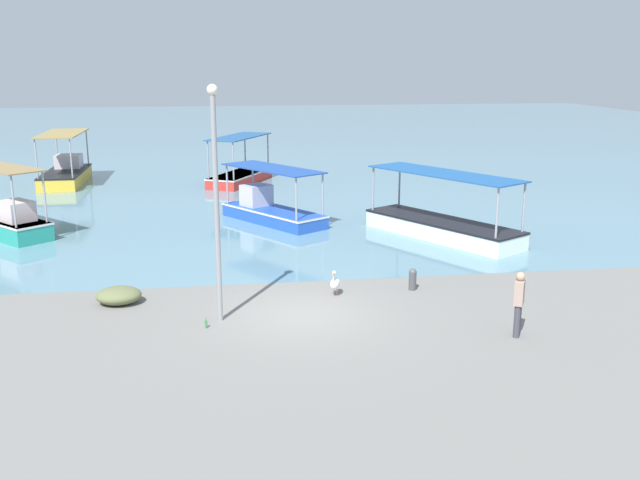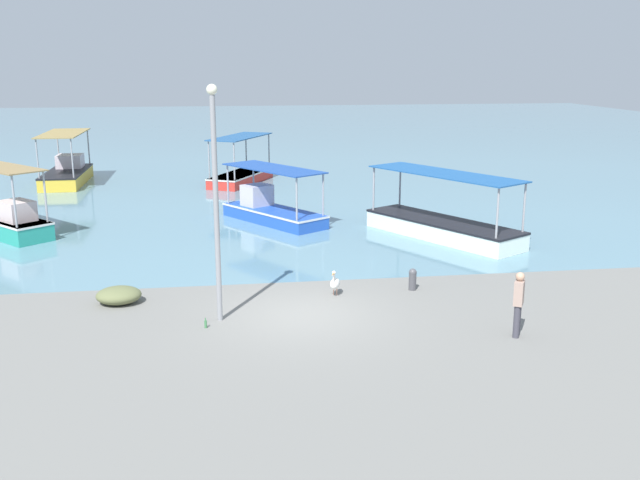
{
  "view_description": "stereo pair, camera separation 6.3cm",
  "coord_description": "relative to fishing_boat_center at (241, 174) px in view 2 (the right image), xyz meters",
  "views": [
    {
      "loc": [
        -2.18,
        -18.31,
        6.78
      ],
      "look_at": [
        0.9,
        2.9,
        1.36
      ],
      "focal_mm": 40.0,
      "sensor_mm": 36.0,
      "label": 1
    },
    {
      "loc": [
        -2.11,
        -18.32,
        6.78
      ],
      "look_at": [
        0.9,
        2.9,
        1.36
      ],
      "focal_mm": 40.0,
      "sensor_mm": 36.0,
      "label": 2
    }
  ],
  "objects": [
    {
      "name": "fishing_boat_center",
      "position": [
        0.0,
        0.0,
        0.0
      ],
      "size": [
        3.97,
        5.49,
        2.65
      ],
      "color": "red",
      "rests_on": "harbor_water"
    },
    {
      "name": "ground",
      "position": [
        0.92,
        -21.95,
        -0.5
      ],
      "size": [
        120.0,
        120.0,
        0.0
      ],
      "primitive_type": "plane",
      "color": "slate"
    },
    {
      "name": "fisherman_standing",
      "position": [
        6.1,
        -24.26,
        0.41
      ],
      "size": [
        0.39,
        0.46,
        1.69
      ],
      "color": "#403F4A",
      "rests_on": "ground"
    },
    {
      "name": "fishing_boat_far_left",
      "position": [
        7.39,
        -14.05,
        0.03
      ],
      "size": [
        5.07,
        6.79,
        2.57
      ],
      "color": "white",
      "rests_on": "harbor_water"
    },
    {
      "name": "net_pile",
      "position": [
        -4.18,
        -20.25,
        -0.25
      ],
      "size": [
        1.28,
        1.09,
        0.49
      ],
      "primitive_type": "ellipsoid",
      "color": "#666C44",
      "rests_on": "ground"
    },
    {
      "name": "glass_bottle",
      "position": [
        -1.69,
        -22.57,
        -0.39
      ],
      "size": [
        0.07,
        0.07,
        0.27
      ],
      "color": "#3F7F4C",
      "rests_on": "ground"
    },
    {
      "name": "pelican",
      "position": [
        2.08,
        -20.41,
        -0.12
      ],
      "size": [
        0.47,
        0.78,
        0.8
      ],
      "color": "#E0997A",
      "rests_on": "ground"
    },
    {
      "name": "fishing_boat_outer",
      "position": [
        -9.72,
        -11.1,
        0.13
      ],
      "size": [
        4.56,
        4.8,
        2.75
      ],
      "color": "teal",
      "rests_on": "harbor_water"
    },
    {
      "name": "mooring_bollard",
      "position": [
        4.49,
        -20.24,
        -0.14
      ],
      "size": [
        0.24,
        0.24,
        0.67
      ],
      "color": "#47474C",
      "rests_on": "ground"
    },
    {
      "name": "lamp_post",
      "position": [
        -1.31,
        -22.03,
        2.97
      ],
      "size": [
        0.28,
        0.28,
        6.21
      ],
      "color": "gray",
      "rests_on": "ground"
    },
    {
      "name": "fishing_boat_near_right",
      "position": [
        0.97,
        -10.12,
        0.05
      ],
      "size": [
        4.36,
        5.33,
        2.35
      ],
      "color": "blue",
      "rests_on": "harbor_water"
    },
    {
      "name": "harbor_water",
      "position": [
        0.92,
        26.05,
        -0.5
      ],
      "size": [
        110.0,
        90.0,
        0.0
      ],
      "primitive_type": "cube",
      "color": "#5E8899",
      "rests_on": "ground"
    },
    {
      "name": "fishing_boat_far_right",
      "position": [
        -9.76,
        1.37,
        0.13
      ],
      "size": [
        2.12,
        5.76,
        2.86
      ],
      "color": "gold",
      "rests_on": "harbor_water"
    }
  ]
}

